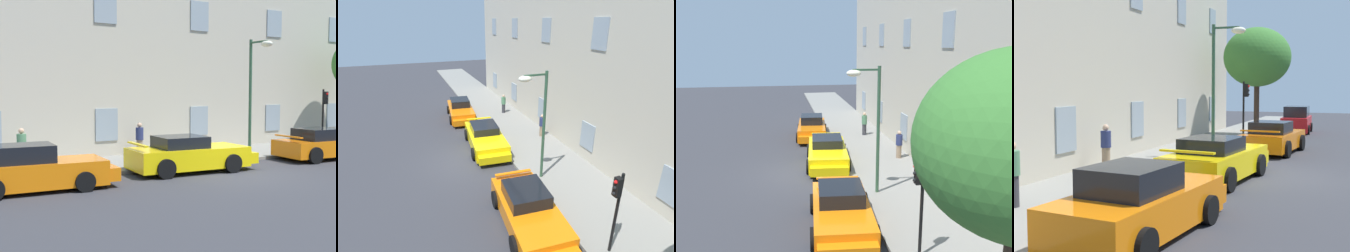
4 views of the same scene
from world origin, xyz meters
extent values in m
plane|color=#333338|center=(0.00, 0.00, 0.00)|extent=(80.00, 80.00, 0.00)
cube|color=gray|center=(0.00, 4.53, 0.07)|extent=(60.00, 4.01, 0.14)
cube|color=#BCB29E|center=(0.00, 8.76, 5.77)|extent=(32.69, 4.46, 11.55)
cube|color=#8C99A3|center=(-13.08, 6.50, 1.60)|extent=(1.10, 0.06, 1.50)
cube|color=#8C99A3|center=(-7.85, 6.50, 1.60)|extent=(1.10, 0.06, 1.50)
cube|color=#8C99A3|center=(-2.62, 6.50, 1.60)|extent=(1.10, 0.06, 1.50)
cube|color=#8C99A3|center=(2.62, 6.50, 1.60)|extent=(1.10, 0.06, 1.50)
cube|color=#8C99A3|center=(7.85, 6.50, 1.60)|extent=(1.10, 0.06, 1.50)
cube|color=#8C99A3|center=(-13.08, 6.50, 6.97)|extent=(1.10, 0.06, 1.50)
cube|color=#8C99A3|center=(-7.85, 6.50, 6.97)|extent=(1.10, 0.06, 1.50)
cube|color=#8C99A3|center=(-2.62, 6.50, 6.97)|extent=(1.10, 0.06, 1.50)
cube|color=#8C99A3|center=(2.62, 6.50, 6.97)|extent=(1.10, 0.06, 1.50)
cube|color=orange|center=(-7.34, 1.48, 0.54)|extent=(4.55, 2.25, 0.80)
cube|color=black|center=(-7.67, 1.51, 1.22)|extent=(1.89, 1.62, 0.55)
cube|color=orange|center=(-5.42, 1.29, 0.44)|extent=(1.48, 1.80, 0.44)
cylinder|color=black|center=(-5.90, 2.25, 0.32)|extent=(0.67, 0.30, 0.65)
cylinder|color=black|center=(-6.08, 0.44, 0.32)|extent=(0.67, 0.30, 0.65)
cylinder|color=black|center=(-8.61, 2.52, 0.32)|extent=(0.67, 0.30, 0.65)
cylinder|color=black|center=(-8.78, 0.70, 0.32)|extent=(0.67, 0.30, 0.65)
cube|color=yellow|center=(-1.28, 1.76, 0.58)|extent=(4.80, 2.41, 0.78)
cube|color=black|center=(-1.63, 1.79, 1.20)|extent=(1.99, 1.75, 0.45)
cube|color=yellow|center=(0.75, 1.57, 0.48)|extent=(1.56, 1.95, 0.43)
cube|color=yellow|center=(-3.41, 1.96, 1.19)|extent=(0.32, 1.69, 0.06)
cylinder|color=black|center=(0.24, 2.62, 0.37)|extent=(0.75, 0.31, 0.73)
cylinder|color=black|center=(0.06, 0.64, 0.37)|extent=(0.75, 0.31, 0.73)
cylinder|color=black|center=(-2.62, 2.88, 0.37)|extent=(0.75, 0.31, 0.73)
cylinder|color=black|center=(-2.80, 0.91, 0.37)|extent=(0.75, 0.31, 0.73)
cube|color=orange|center=(5.91, 1.32, 0.56)|extent=(4.47, 2.34, 0.72)
cube|color=black|center=(5.59, 1.34, 1.18)|extent=(1.86, 1.72, 0.51)
cube|color=orange|center=(7.80, 1.15, 0.47)|extent=(1.45, 1.92, 0.39)
cube|color=orange|center=(3.93, 1.48, 1.14)|extent=(0.30, 1.69, 0.06)
cylinder|color=black|center=(7.33, 2.19, 0.37)|extent=(0.75, 0.30, 0.73)
cylinder|color=black|center=(7.16, 0.22, 0.37)|extent=(0.75, 0.30, 0.73)
cylinder|color=black|center=(4.66, 2.42, 0.37)|extent=(0.75, 0.30, 0.73)
cylinder|color=black|center=(4.49, 0.44, 0.37)|extent=(0.75, 0.30, 0.73)
cylinder|color=black|center=(8.31, 3.29, 1.69)|extent=(0.10, 0.10, 3.10)
cube|color=black|center=(8.31, 3.15, 2.79)|extent=(0.22, 0.20, 0.66)
sphere|color=red|center=(8.31, 3.04, 3.00)|extent=(0.12, 0.12, 0.12)
sphere|color=black|center=(8.31, 3.04, 2.79)|extent=(0.12, 0.12, 0.12)
sphere|color=black|center=(8.31, 3.04, 2.58)|extent=(0.12, 0.12, 0.12)
cylinder|color=#2D5138|center=(3.28, 3.32, 2.84)|extent=(0.14, 0.14, 5.39)
cube|color=#2D5138|center=(3.28, 2.77, 5.38)|extent=(0.08, 1.10, 0.08)
ellipsoid|color=#EAE5C6|center=(3.28, 2.27, 5.25)|extent=(0.44, 0.60, 0.28)
cylinder|color=#8C7259|center=(-1.27, 5.79, 0.51)|extent=(0.32, 0.32, 0.75)
cylinder|color=navy|center=(-1.27, 5.79, 1.17)|extent=(0.40, 0.40, 0.57)
sphere|color=tan|center=(-1.27, 5.79, 1.58)|extent=(0.22, 0.22, 0.22)
cylinder|color=#333338|center=(-6.85, 5.11, 0.52)|extent=(0.41, 0.41, 0.77)
cylinder|color=#4C7F59|center=(-6.85, 5.11, 1.20)|extent=(0.51, 0.51, 0.59)
sphere|color=tan|center=(-6.85, 5.11, 1.62)|extent=(0.22, 0.22, 0.22)
camera|label=1|loc=(-11.42, -13.22, 3.21)|focal=49.74mm
camera|label=2|loc=(13.49, -2.58, 7.61)|focal=28.36mm
camera|label=3|loc=(17.89, -0.71, 6.43)|focal=39.82mm
camera|label=4|loc=(-16.10, -2.84, 3.04)|focal=52.28mm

